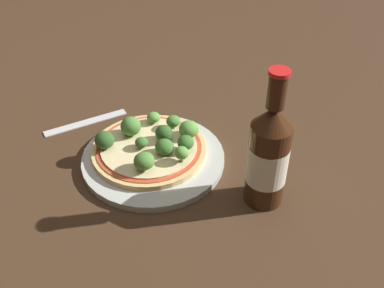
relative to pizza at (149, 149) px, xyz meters
The scene contains 16 objects.
ground_plane 0.03m from the pizza, 46.13° to the left, with size 3.00×3.00×0.00m, color #3D2819.
plate 0.02m from the pizza, ahead, with size 0.24×0.24×0.01m.
pizza is the anchor object (origin of this frame).
broccoli_floret_0 0.08m from the pizza, 124.20° to the right, with size 0.03×0.03×0.03m.
broccoli_floret_1 0.06m from the pizza, 39.11° to the right, with size 0.03×0.03×0.03m.
broccoli_floret_2 0.07m from the pizza, 139.43° to the left, with size 0.02×0.02×0.02m.
broccoli_floret_3 0.05m from the pizza, behind, with size 0.04×0.04×0.03m.
broccoli_floret_4 0.08m from the pizza, 74.92° to the left, with size 0.03×0.03×0.03m.
broccoli_floret_5 0.07m from the pizza, 40.89° to the left, with size 0.03×0.03×0.03m.
broccoli_floret_6 0.02m from the pizza, 101.49° to the right, with size 0.02×0.02×0.02m.
broccoli_floret_7 0.04m from the pizza, 16.76° to the left, with size 0.03×0.03×0.03m.
broccoli_floret_8 0.04m from the pizza, 85.08° to the left, with size 0.03×0.03×0.03m.
broccoli_floret_9 0.07m from the pizza, 15.81° to the left, with size 0.02×0.02×0.03m.
broccoli_floret_10 0.07m from the pizza, 104.19° to the left, with size 0.03×0.03×0.02m.
beer_bottle 0.22m from the pizza, 24.54° to the left, with size 0.06×0.06×0.23m.
fork 0.17m from the pizza, 165.19° to the right, with size 0.04×0.16×0.00m.
Camera 1 is at (0.50, -0.32, 0.51)m, focal length 42.00 mm.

